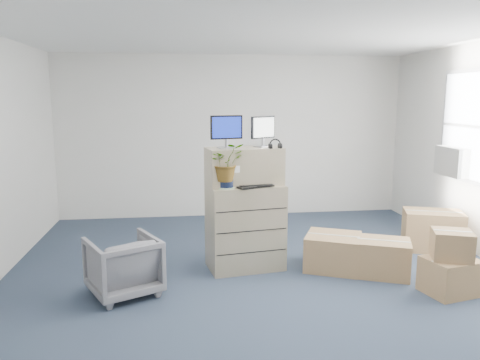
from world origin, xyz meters
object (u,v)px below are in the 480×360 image
(filing_cabinet_lower, at_px, (245,227))
(water_bottle, at_px, (249,173))
(monitor_right, at_px, (263,130))
(office_chair, at_px, (123,263))
(potted_plant, at_px, (226,167))
(monitor_left, at_px, (227,130))
(keyboard, at_px, (255,186))

(filing_cabinet_lower, bearing_deg, water_bottle, 49.96)
(monitor_right, bearing_deg, office_chair, 170.05)
(filing_cabinet_lower, bearing_deg, potted_plant, -153.34)
(filing_cabinet_lower, relative_size, monitor_left, 2.69)
(filing_cabinet_lower, bearing_deg, office_chair, -164.79)
(filing_cabinet_lower, height_order, water_bottle, water_bottle)
(monitor_left, height_order, keyboard, monitor_left)
(filing_cabinet_lower, relative_size, monitor_right, 2.81)
(water_bottle, bearing_deg, keyboard, -82.84)
(filing_cabinet_lower, height_order, office_chair, filing_cabinet_lower)
(monitor_left, height_order, potted_plant, monitor_left)
(water_bottle, bearing_deg, filing_cabinet_lower, -120.91)
(water_bottle, xyz_separation_m, office_chair, (-1.45, -0.73, -0.82))
(water_bottle, bearing_deg, monitor_left, -162.16)
(filing_cabinet_lower, relative_size, office_chair, 1.50)
(water_bottle, xyz_separation_m, potted_plant, (-0.31, -0.28, 0.12))
(water_bottle, bearing_deg, office_chair, -153.36)
(filing_cabinet_lower, bearing_deg, monitor_right, 16.58)
(keyboard, distance_m, office_chair, 1.71)
(water_bottle, bearing_deg, potted_plant, -137.97)
(water_bottle, height_order, potted_plant, potted_plant)
(office_chair, bearing_deg, potted_plant, 174.84)
(filing_cabinet_lower, bearing_deg, monitor_left, 168.98)
(potted_plant, height_order, office_chair, potted_plant)
(keyboard, relative_size, potted_plant, 0.81)
(water_bottle, distance_m, potted_plant, 0.43)
(monitor_right, relative_size, potted_plant, 0.68)
(keyboard, height_order, office_chair, keyboard)
(keyboard, relative_size, office_chair, 0.64)
(water_bottle, relative_size, potted_plant, 0.45)
(monitor_right, bearing_deg, potted_plant, 176.70)
(monitor_right, bearing_deg, keyboard, -152.92)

